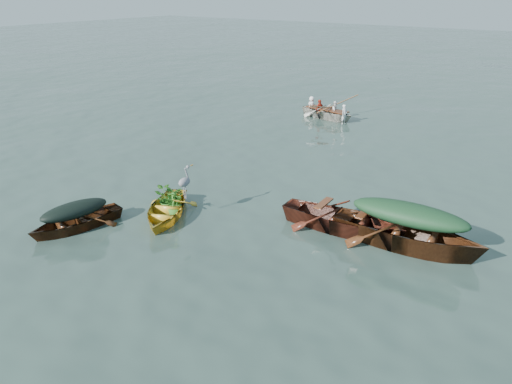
# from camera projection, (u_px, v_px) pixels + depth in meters

# --- Properties ---
(ground) EXTENTS (140.00, 140.00, 0.00)m
(ground) POSITION_uv_depth(u_px,v_px,m) (202.00, 247.00, 12.08)
(ground) COLOR #374D44
(ground) RESTS_ON ground
(yellow_dinghy) EXTENTS (2.76, 3.44, 0.86)m
(yellow_dinghy) POSITION_uv_depth(u_px,v_px,m) (166.00, 217.00, 13.60)
(yellow_dinghy) COLOR gold
(yellow_dinghy) RESTS_ON ground
(dark_covered_boat) EXTENTS (1.80, 3.40, 0.78)m
(dark_covered_boat) POSITION_uv_depth(u_px,v_px,m) (77.00, 229.00, 12.97)
(dark_covered_boat) COLOR #462A10
(dark_covered_boat) RESTS_ON ground
(green_tarp_boat) EXTENTS (5.13, 1.85, 1.22)m
(green_tarp_boat) POSITION_uv_depth(u_px,v_px,m) (405.00, 248.00, 12.03)
(green_tarp_boat) COLOR #562C14
(green_tarp_boat) RESTS_ON ground
(open_wooden_boat) EXTENTS (4.61, 1.67, 1.07)m
(open_wooden_boat) POSITION_uv_depth(u_px,v_px,m) (342.00, 231.00, 12.84)
(open_wooden_boat) COLOR #512014
(open_wooden_boat) RESTS_ON ground
(rowed_boat) EXTENTS (4.06, 1.90, 0.91)m
(rowed_boat) POSITION_uv_depth(u_px,v_px,m) (327.00, 119.00, 23.61)
(rowed_boat) COLOR beige
(rowed_boat) RESTS_ON ground
(dark_tarp_cover) EXTENTS (0.99, 1.87, 0.40)m
(dark_tarp_cover) POSITION_uv_depth(u_px,v_px,m) (74.00, 208.00, 12.75)
(dark_tarp_cover) COLOR black
(dark_tarp_cover) RESTS_ON dark_covered_boat
(green_tarp_cover) EXTENTS (2.82, 1.02, 0.52)m
(green_tarp_cover) POSITION_uv_depth(u_px,v_px,m) (409.00, 215.00, 11.70)
(green_tarp_cover) COLOR #193F23
(green_tarp_cover) RESTS_ON green_tarp_boat
(thwart_benches) EXTENTS (2.31, 0.97, 0.04)m
(thwart_benches) POSITION_uv_depth(u_px,v_px,m) (343.00, 212.00, 12.63)
(thwart_benches) COLOR #572914
(thwart_benches) RESTS_ON open_wooden_boat
(heron) EXTENTS (0.44, 0.49, 0.92)m
(heron) POSITION_uv_depth(u_px,v_px,m) (185.00, 187.00, 13.25)
(heron) COLOR gray
(heron) RESTS_ON yellow_dinghy
(dinghy_weeds) EXTENTS (1.05, 1.13, 0.60)m
(dinghy_weeds) POSITION_uv_depth(u_px,v_px,m) (171.00, 185.00, 13.82)
(dinghy_weeds) COLOR #2A691B
(dinghy_weeds) RESTS_ON yellow_dinghy
(rowers) EXTENTS (2.89, 1.56, 0.76)m
(rowers) POSITION_uv_depth(u_px,v_px,m) (328.00, 101.00, 23.29)
(rowers) COLOR silver
(rowers) RESTS_ON rowed_boat
(oars) EXTENTS (1.09, 2.67, 0.06)m
(oars) POSITION_uv_depth(u_px,v_px,m) (327.00, 108.00, 23.42)
(oars) COLOR #9A663A
(oars) RESTS_ON rowed_boat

